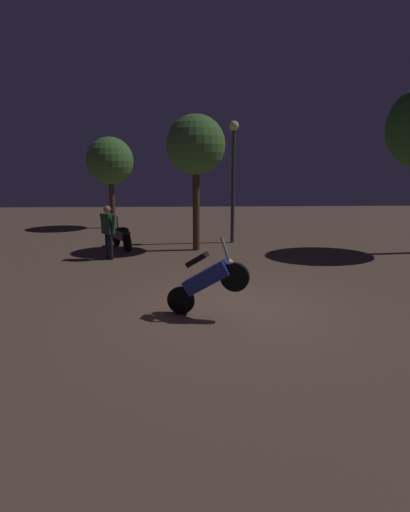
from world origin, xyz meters
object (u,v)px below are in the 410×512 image
motorcycle_blue_foreground (207,280)px  person_rider_beside (108,228)px  motorcycle_black_parked_left (121,236)px  streetlamp_near (233,166)px

motorcycle_blue_foreground → person_rider_beside: 5.75m
motorcycle_black_parked_left → motorcycle_blue_foreground: bearing=172.7°
person_rider_beside → streetlamp_near: size_ratio=0.38×
motorcycle_blue_foreground → person_rider_beside: (-2.84, 5.00, 0.26)m
person_rider_beside → streetlamp_near: bearing=-21.5°
motorcycle_black_parked_left → streetlamp_near: streetlamp_near is taller
streetlamp_near → person_rider_beside: bearing=-147.9°
motorcycle_blue_foreground → motorcycle_black_parked_left: size_ratio=1.09×
person_rider_beside → motorcycle_black_parked_left: bearing=31.8°
motorcycle_black_parked_left → person_rider_beside: bearing=145.8°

